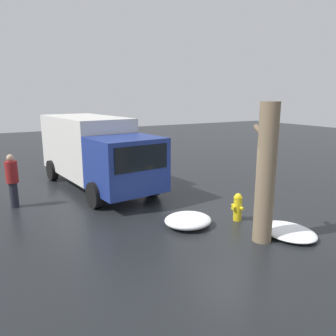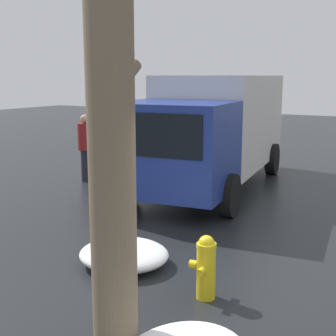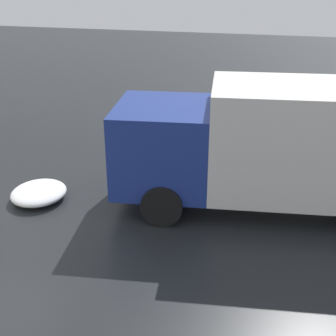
{
  "view_description": "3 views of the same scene",
  "coord_description": "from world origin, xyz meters",
  "px_view_note": "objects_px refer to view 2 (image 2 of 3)",
  "views": [
    {
      "loc": [
        -7.15,
        6.48,
        3.72
      ],
      "look_at": [
        2.45,
        1.04,
        1.28
      ],
      "focal_mm": 35.0,
      "sensor_mm": 36.0,
      "label": 1
    },
    {
      "loc": [
        -5.17,
        -2.37,
        2.85
      ],
      "look_at": [
        2.53,
        2.0,
        1.1
      ],
      "focal_mm": 50.0,
      "sensor_mm": 36.0,
      "label": 2
    },
    {
      "loc": [
        5.7,
        -7.38,
        5.26
      ],
      "look_at": [
        3.58,
        1.41,
        1.21
      ],
      "focal_mm": 50.0,
      "sensor_mm": 36.0,
      "label": 3
    }
  ],
  "objects_px": {
    "fire_hydrant": "(206,266)",
    "pedestrian": "(85,145)",
    "tree_trunk": "(112,180)",
    "delivery_truck": "(213,127)"
  },
  "relations": [
    {
      "from": "delivery_truck",
      "to": "tree_trunk",
      "type": "bearing_deg",
      "value": 99.92
    },
    {
      "from": "fire_hydrant",
      "to": "pedestrian",
      "type": "relative_size",
      "value": 0.47
    },
    {
      "from": "tree_trunk",
      "to": "pedestrian",
      "type": "bearing_deg",
      "value": 41.5
    },
    {
      "from": "tree_trunk",
      "to": "delivery_truck",
      "type": "bearing_deg",
      "value": 16.39
    },
    {
      "from": "fire_hydrant",
      "to": "pedestrian",
      "type": "height_order",
      "value": "pedestrian"
    },
    {
      "from": "pedestrian",
      "to": "delivery_truck",
      "type": "bearing_deg",
      "value": -42.98
    },
    {
      "from": "fire_hydrant",
      "to": "delivery_truck",
      "type": "bearing_deg",
      "value": -70.72
    },
    {
      "from": "tree_trunk",
      "to": "delivery_truck",
      "type": "xyz_separation_m",
      "value": [
        7.3,
        2.15,
        -0.25
      ]
    },
    {
      "from": "fire_hydrant",
      "to": "delivery_truck",
      "type": "distance_m",
      "value": 6.51
    },
    {
      "from": "tree_trunk",
      "to": "delivery_truck",
      "type": "relative_size",
      "value": 0.49
    }
  ]
}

